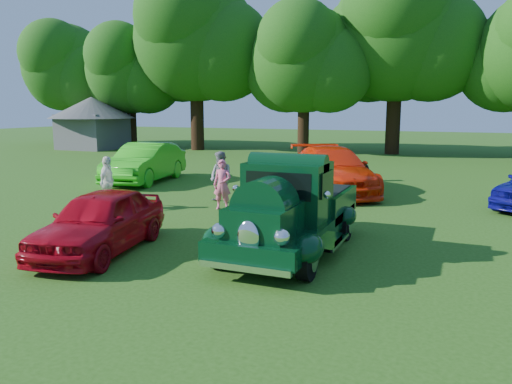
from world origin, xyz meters
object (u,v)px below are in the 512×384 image
at_px(red_convertible, 100,221).
at_px(spectator_pink, 222,185).
at_px(gazebo, 92,117).
at_px(back_car_orange, 332,170).
at_px(spectator_grey, 221,177).
at_px(hero_pickup, 291,212).
at_px(back_car_lime, 145,163).
at_px(back_car_black, 312,172).
at_px(spectator_white, 107,183).

height_order(red_convertible, spectator_pink, spectator_pink).
distance_m(spectator_pink, gazebo, 25.59).
relative_size(spectator_pink, gazebo, 0.24).
height_order(back_car_orange, spectator_grey, spectator_grey).
height_order(hero_pickup, spectator_pink, hero_pickup).
distance_m(red_convertible, spectator_grey, 6.14).
relative_size(spectator_grey, gazebo, 0.26).
distance_m(back_car_lime, back_car_orange, 7.85).
distance_m(hero_pickup, back_car_lime, 11.54).
relative_size(back_car_black, spectator_white, 2.90).
bearing_deg(red_convertible, back_car_orange, 63.63).
xyz_separation_m(hero_pickup, gazebo, (-22.69, 20.21, 1.55)).
relative_size(spectator_pink, spectator_white, 0.94).
xyz_separation_m(red_convertible, spectator_pink, (0.37, 5.14, 0.09)).
distance_m(hero_pickup, back_car_orange, 7.93).
bearing_deg(spectator_white, spectator_grey, -67.88).
height_order(spectator_pink, gazebo, gazebo).
relative_size(back_car_lime, back_car_orange, 0.87).
distance_m(hero_pickup, spectator_pink, 4.86).
bearing_deg(spectator_pink, gazebo, 130.14).
height_order(red_convertible, back_car_lime, back_car_lime).
bearing_deg(gazebo, red_convertible, -49.14).
bearing_deg(hero_pickup, back_car_lime, 140.66).
distance_m(hero_pickup, gazebo, 30.42).
bearing_deg(spectator_pink, back_car_lime, 136.27).
bearing_deg(hero_pickup, spectator_pink, 134.38).
bearing_deg(back_car_orange, hero_pickup, -112.23).
xyz_separation_m(back_car_lime, gazebo, (-13.76, 12.89, 1.59)).
relative_size(back_car_lime, spectator_pink, 3.23).
bearing_deg(gazebo, back_car_black, -29.74).
bearing_deg(spectator_white, spectator_pink, -86.20).
bearing_deg(spectator_grey, spectator_white, -118.78).
xyz_separation_m(hero_pickup, back_car_lime, (-8.93, 7.32, -0.04)).
distance_m(hero_pickup, spectator_white, 6.98).
height_order(red_convertible, back_car_orange, back_car_orange).
height_order(back_car_black, back_car_orange, back_car_orange).
distance_m(red_convertible, spectator_white, 4.77).
bearing_deg(back_car_orange, spectator_white, -164.30).
bearing_deg(back_car_black, spectator_grey, -89.64).
height_order(spectator_pink, spectator_grey, spectator_grey).
bearing_deg(hero_pickup, red_convertible, -156.12).
relative_size(red_convertible, back_car_lime, 0.80).
bearing_deg(spectator_pink, spectator_white, -166.36).
bearing_deg(spectator_white, back_car_lime, 4.89).
bearing_deg(spectator_grey, gazebo, 160.33).
bearing_deg(red_convertible, spectator_white, 116.59).
relative_size(spectator_pink, spectator_grey, 0.91).
distance_m(back_car_black, spectator_grey, 4.38).
bearing_deg(gazebo, spectator_white, -48.44).
relative_size(spectator_white, gazebo, 0.26).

